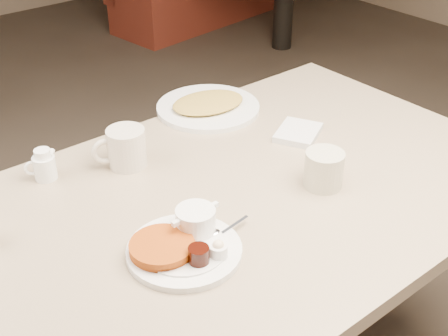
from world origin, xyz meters
TOP-DOWN VIEW (x-y plane):
  - diner_table at (0.00, 0.00)m, footprint 1.50×0.90m
  - main_plate at (-0.20, -0.09)m, footprint 0.29×0.24m
  - coffee_mug_near at (0.21, -0.10)m, footprint 0.14×0.12m
  - napkin at (0.34, 0.11)m, footprint 0.17×0.16m
  - coffee_mug_far at (-0.11, 0.28)m, footprint 0.15×0.12m
  - creamer_right at (-0.30, 0.35)m, footprint 0.08×0.06m
  - hash_plate at (0.24, 0.39)m, footprint 0.35×0.35m

SIDE VIEW (x-z plane):
  - diner_table at x=0.00m, z-range 0.21..0.96m
  - napkin at x=0.34m, z-range 0.75..0.77m
  - hash_plate at x=0.24m, z-range 0.75..0.78m
  - main_plate at x=-0.20m, z-range 0.74..0.81m
  - creamer_right at x=-0.30m, z-range 0.75..0.83m
  - coffee_mug_near at x=0.21m, z-range 0.75..0.84m
  - coffee_mug_far at x=-0.11m, z-range 0.75..0.85m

